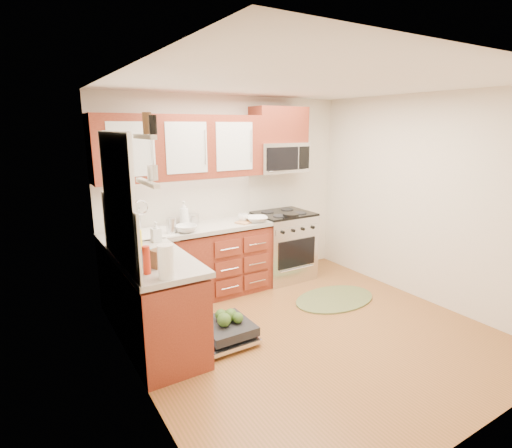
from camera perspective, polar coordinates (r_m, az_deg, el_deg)
floor at (r=4.42m, az=7.50°, el=-14.96°), size 3.50×3.50×0.00m
ceiling at (r=3.90m, az=8.71°, el=19.31°), size 3.50×3.50×0.00m
wall_back at (r=5.41m, az=-3.87°, el=4.55°), size 3.50×0.04×2.50m
wall_front at (r=2.91m, az=30.71°, el=-5.55°), size 3.50×0.04×2.50m
wall_left at (r=3.18m, az=-17.05°, el=-2.62°), size 0.04×3.50×2.50m
wall_right at (r=5.25m, az=22.97°, el=3.20°), size 0.04×3.50×2.50m
base_cabinet_back at (r=5.05m, az=-9.42°, el=-5.96°), size 2.05×0.60×0.85m
base_cabinet_left at (r=4.02m, az=-14.00°, el=-11.52°), size 0.60×1.25×0.85m
countertop_back at (r=4.90m, az=-9.60°, el=-0.76°), size 2.07×0.64×0.05m
countertop_left at (r=3.85m, az=-14.27°, el=-5.07°), size 0.64×1.27×0.05m
backsplash_back at (r=5.11m, az=-11.00°, el=3.32°), size 2.05×0.02×0.57m
backsplash_left at (r=3.69m, az=-18.91°, el=-1.18°), size 0.02×1.25×0.57m
upper_cabinets at (r=4.88m, az=-10.67°, el=10.73°), size 2.05×0.35×0.75m
cabinet_over_mw at (r=5.54m, az=3.27°, el=13.97°), size 0.76×0.35×0.47m
range at (r=5.67m, az=3.88°, el=-3.07°), size 0.76×0.64×0.95m
microwave at (r=5.54m, az=3.36°, el=9.46°), size 0.76×0.38×0.40m
sink at (r=4.75m, az=-15.33°, el=-2.80°), size 0.62×0.50×0.26m
dishwasher at (r=4.17m, az=-4.74°, el=-15.14°), size 0.70×0.60×0.20m
window at (r=3.60m, az=-19.24°, el=3.97°), size 0.03×1.05×1.05m
window_blind at (r=3.56m, az=-19.26°, el=9.25°), size 0.02×0.96×0.40m
shelf_upper at (r=2.73m, az=-15.68°, el=11.92°), size 0.04×0.40×0.03m
shelf_lower at (r=2.76m, az=-15.27°, el=5.69°), size 0.04×0.40×0.03m
rug at (r=5.18m, az=11.17°, el=-10.45°), size 1.12×0.74×0.02m
skillet at (r=5.31m, az=4.98°, el=1.27°), size 0.26×0.26×0.04m
stock_pot at (r=5.07m, az=-9.24°, el=0.71°), size 0.24×0.24×0.12m
cutting_board at (r=5.08m, az=-1.36°, el=0.34°), size 0.32×0.27×0.02m
canister at (r=4.63m, az=-12.03°, el=-0.26°), size 0.13×0.13×0.18m
paper_towel_roll at (r=3.28m, az=-12.75°, el=-5.26°), size 0.17×0.17×0.28m
mustard_bottle at (r=4.12m, az=-16.40°, el=-2.17°), size 0.08×0.08×0.20m
red_bottle at (r=3.42m, az=-15.38°, el=-5.00°), size 0.07×0.07×0.24m
wooden_box at (r=3.58m, az=-13.56°, el=-4.70°), size 0.19×0.16×0.16m
blue_carton at (r=3.66m, az=-15.25°, el=-4.57°), size 0.09×0.06×0.14m
bowl_a at (r=5.10m, az=0.09°, el=0.68°), size 0.36×0.36×0.07m
bowl_b at (r=4.68m, az=-9.94°, el=-0.66°), size 0.30×0.30×0.08m
cup at (r=5.11m, az=-1.86°, el=0.90°), size 0.15×0.15×0.10m
soap_bottle_a at (r=4.92m, az=-10.24°, el=1.44°), size 0.14×0.14×0.31m
soap_bottle_b at (r=4.34m, az=-14.11°, el=-1.08°), size 0.10×0.10×0.21m
soap_bottle_c at (r=4.13m, az=-18.39°, el=-2.45°), size 0.15×0.15×0.17m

